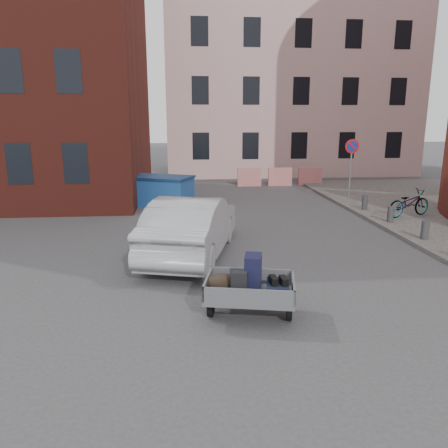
{
  "coord_description": "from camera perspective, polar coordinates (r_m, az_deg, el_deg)",
  "views": [
    {
      "loc": [
        -1.07,
        -8.47,
        3.59
      ],
      "look_at": [
        -0.12,
        1.79,
        1.1
      ],
      "focal_mm": 35.0,
      "sensor_mm": 36.0,
      "label": 1
    }
  ],
  "objects": [
    {
      "name": "building_brick",
      "position": [
        23.14,
        -27.15,
        20.65
      ],
      "size": [
        12.0,
        10.0,
        14.0
      ],
      "primitive_type": "cube",
      "color": "#591E16",
      "rests_on": "ground"
    },
    {
      "name": "silver_car",
      "position": [
        11.66,
        -4.22,
        -0.26
      ],
      "size": [
        2.86,
        5.17,
        1.61
      ],
      "primitive_type": "imported",
      "rotation": [
        0.0,
        0.0,
        2.89
      ],
      "color": "#9EA0A5",
      "rests_on": "ground"
    },
    {
      "name": "ground",
      "position": [
        9.26,
        1.76,
        -9.22
      ],
      "size": [
        120.0,
        120.0,
        0.0
      ],
      "primitive_type": "plane",
      "color": "#38383A",
      "rests_on": "ground"
    },
    {
      "name": "no_parking_sign",
      "position": [
        19.36,
        16.31,
        8.37
      ],
      "size": [
        0.6,
        0.09,
        2.65
      ],
      "color": "gray",
      "rests_on": "sidewalk"
    },
    {
      "name": "barriers",
      "position": [
        24.25,
        7.33,
        6.14
      ],
      "size": [
        4.7,
        0.18,
        1.0
      ],
      "color": "red",
      "rests_on": "ground"
    },
    {
      "name": "dumpster",
      "position": [
        18.73,
        -8.83,
        4.33
      ],
      "size": [
        3.36,
        2.61,
        1.26
      ],
      "rotation": [
        0.0,
        0.0,
        -0.41
      ],
      "color": "#1F4D93",
      "rests_on": "ground"
    },
    {
      "name": "trailer",
      "position": [
        8.04,
        3.33,
        -8.21
      ],
      "size": [
        1.79,
        1.93,
        1.2
      ],
      "rotation": [
        0.0,
        0.0,
        -0.21
      ],
      "color": "black",
      "rests_on": "ground"
    },
    {
      "name": "bollards",
      "position": [
        14.18,
        24.77,
        -0.71
      ],
      "size": [
        0.22,
        9.02,
        0.55
      ],
      "color": "#3A3A3D",
      "rests_on": "sidewalk"
    },
    {
      "name": "bicycle",
      "position": [
        17.24,
        23.02,
        2.55
      ],
      "size": [
        2.0,
        1.24,
        0.99
      ],
      "primitive_type": "imported",
      "rotation": [
        0.0,
        0.0,
        1.91
      ],
      "color": "black",
      "rests_on": "sidewalk"
    },
    {
      "name": "building_pink",
      "position": [
        31.47,
        8.19,
        19.66
      ],
      "size": [
        16.0,
        8.0,
        14.0
      ],
      "primitive_type": "cube",
      "color": "#D5A4A4",
      "rests_on": "ground"
    }
  ]
}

